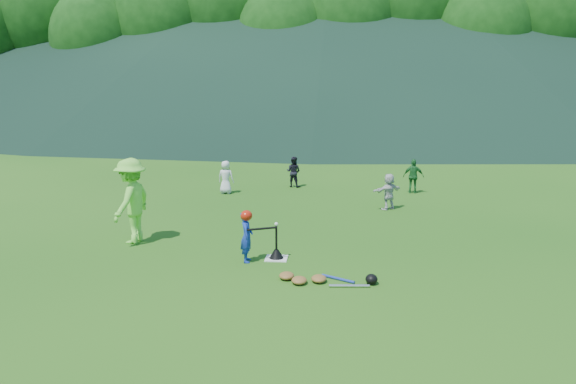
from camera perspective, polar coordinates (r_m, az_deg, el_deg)
The scene contains 15 objects.
ground at distance 11.63m, azimuth -1.18°, elevation -6.80°, with size 120.00×120.00×0.00m, color #1D5012.
home_plate at distance 11.62m, azimuth -1.18°, elevation -6.75°, with size 0.45×0.45×0.02m, color silver.
baseball at distance 11.42m, azimuth -1.20°, elevation -3.28°, with size 0.08×0.08×0.08m, color white.
batter_child at distance 11.34m, azimuth -4.22°, elevation -4.56°, with size 0.38×0.25×1.04m, color #17339F.
adult_coach at distance 13.02m, azimuth -15.62°, elevation -0.87°, with size 1.24×0.71×1.92m, color #79E543.
fielder_a at distance 18.13m, azimuth -6.34°, elevation 1.50°, with size 0.52×0.34×1.06m, color silver.
fielder_b at distance 19.12m, azimuth 0.57°, elevation 2.07°, with size 0.51×0.40×1.05m, color black.
fielder_c at distance 18.52m, azimuth 12.63°, elevation 1.58°, with size 0.65×0.27×1.11m, color #1E662A.
fielder_d at distance 16.06m, azimuth 10.20°, elevation 0.05°, with size 0.96×0.30×1.03m, color #BDBDBD.
batting_tee at distance 11.59m, azimuth -1.19°, elevation -6.19°, with size 0.30×0.30×0.68m.
batter_gear at distance 11.22m, azimuth -4.13°, elevation -2.51°, with size 0.72×0.26×0.40m.
equipment_pile at distance 10.34m, azimuth 3.16°, elevation -8.79°, with size 1.80×0.61×0.19m.
outfield_fence at distance 39.10m, azimuth 3.59°, elevation 7.11°, with size 70.07×0.08×1.33m.
tree_line at distance 45.04m, azimuth 4.25°, elevation 17.23°, with size 70.04×11.40×14.82m.
distant_hills at distance 93.90m, azimuth -0.02°, elevation 18.38°, with size 155.00×140.00×32.00m.
Camera 1 is at (1.29, -10.97, 3.64)m, focal length 35.00 mm.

